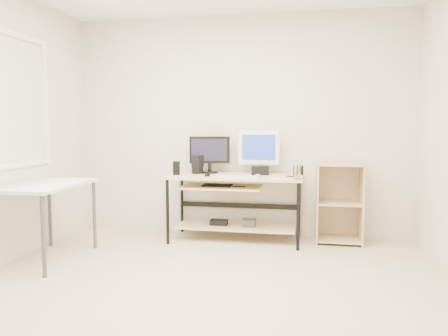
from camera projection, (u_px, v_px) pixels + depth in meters
name	position (u px, v px, depth m)	size (l,w,h in m)	color
room	(184.00, 124.00, 3.30)	(4.01, 4.01, 2.62)	#C5B498
desk	(233.00, 194.00, 4.94)	(1.50, 0.65, 0.75)	beige
side_table	(46.00, 192.00, 4.19)	(0.60, 1.00, 0.75)	silver
shelf_unit	(339.00, 202.00, 4.89)	(0.50, 0.40, 0.90)	tan
black_monitor	(210.00, 152.00, 5.09)	(0.47, 0.20, 0.43)	black
white_imac	(259.00, 148.00, 5.03)	(0.48, 0.15, 0.51)	silver
keyboard	(239.00, 176.00, 4.72)	(0.46, 0.13, 0.02)	silver
mouse	(258.00, 176.00, 4.68)	(0.07, 0.11, 0.04)	#ACACB1
center_speaker	(260.00, 171.00, 4.93)	(0.19, 0.09, 0.10)	black
speaker_left	(198.00, 164.00, 5.04)	(0.14, 0.14, 0.21)	black
speaker_right	(298.00, 170.00, 4.91)	(0.09, 0.09, 0.11)	black
audio_controller	(177.00, 168.00, 4.92)	(0.08, 0.05, 0.16)	black
volume_puck	(207.00, 175.00, 4.79)	(0.06, 0.06, 0.03)	black
smartphone	(290.00, 176.00, 4.76)	(0.06, 0.10, 0.01)	black
coaster	(297.00, 179.00, 4.52)	(0.10, 0.10, 0.01)	#916641
drinking_glass	(297.00, 172.00, 4.52)	(0.07, 0.07, 0.15)	white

